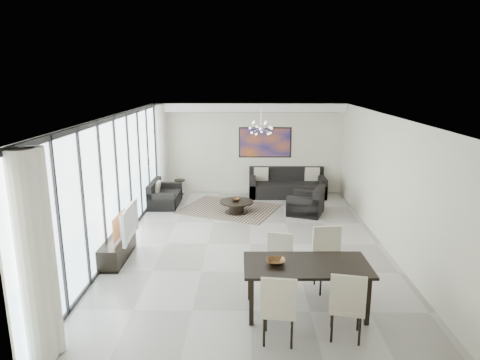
{
  "coord_description": "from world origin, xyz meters",
  "views": [
    {
      "loc": [
        -0.07,
        -9.12,
        3.71
      ],
      "look_at": [
        -0.24,
        1.01,
        1.25
      ],
      "focal_mm": 32.0,
      "sensor_mm": 36.0,
      "label": 1
    }
  ],
  "objects_px": {
    "tv_console": "(118,249)",
    "dining_table": "(307,269)",
    "coffee_table": "(237,206)",
    "television": "(124,222)",
    "sofa_main": "(287,187)"
  },
  "relations": [
    {
      "from": "coffee_table",
      "to": "dining_table",
      "type": "relative_size",
      "value": 0.47
    },
    {
      "from": "sofa_main",
      "to": "tv_console",
      "type": "xyz_separation_m",
      "value": [
        -3.96,
        -4.95,
        -0.07
      ]
    },
    {
      "from": "television",
      "to": "dining_table",
      "type": "bearing_deg",
      "value": -122.43
    },
    {
      "from": "coffee_table",
      "to": "television",
      "type": "bearing_deg",
      "value": -125.62
    },
    {
      "from": "sofa_main",
      "to": "television",
      "type": "xyz_separation_m",
      "value": [
        -3.8,
        -4.9,
        0.5
      ]
    },
    {
      "from": "tv_console",
      "to": "dining_table",
      "type": "bearing_deg",
      "value": -28.59
    },
    {
      "from": "coffee_table",
      "to": "dining_table",
      "type": "bearing_deg",
      "value": -76.52
    },
    {
      "from": "coffee_table",
      "to": "television",
      "type": "distance_m",
      "value": 3.89
    },
    {
      "from": "tv_console",
      "to": "dining_table",
      "type": "height_order",
      "value": "dining_table"
    },
    {
      "from": "sofa_main",
      "to": "dining_table",
      "type": "bearing_deg",
      "value": -92.64
    },
    {
      "from": "tv_console",
      "to": "dining_table",
      "type": "relative_size",
      "value": 0.72
    },
    {
      "from": "television",
      "to": "sofa_main",
      "type": "bearing_deg",
      "value": -39.86
    },
    {
      "from": "tv_console",
      "to": "television",
      "type": "xyz_separation_m",
      "value": [
        0.16,
        0.05,
        0.57
      ]
    },
    {
      "from": "sofa_main",
      "to": "coffee_table",
      "type": "bearing_deg",
      "value": -131.31
    },
    {
      "from": "sofa_main",
      "to": "television",
      "type": "bearing_deg",
      "value": -127.78
    }
  ]
}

